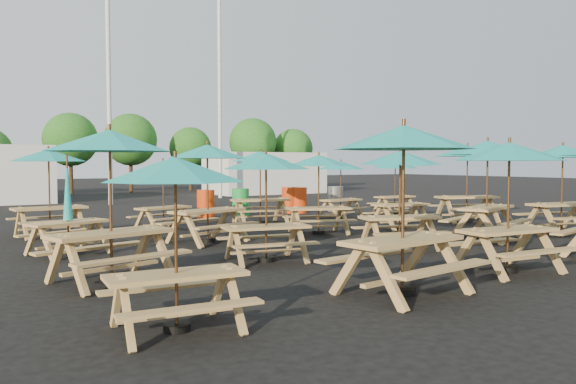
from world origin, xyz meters
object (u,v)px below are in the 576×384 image
picnic_unit_7 (163,170)px  picnic_unit_9 (400,164)px  picnic_unit_14 (401,165)px  waste_bin_0 (206,204)px  picnic_unit_6 (207,158)px  waste_bin_3 (299,200)px  picnic_unit_17 (563,157)px  picnic_unit_18 (467,156)px  picnic_unit_19 (395,168)px  picnic_unit_5 (266,169)px  picnic_unit_3 (49,161)px  picnic_unit_13 (488,154)px  picnic_unit_2 (68,214)px  picnic_unit_10 (319,166)px  picnic_unit_4 (404,149)px  picnic_unit_1 (110,151)px  waste_bin_1 (241,202)px  waste_bin_4 (335,199)px  picnic_unit_15 (341,169)px  picnic_unit_0 (175,181)px  picnic_unit_8 (509,160)px  picnic_unit_11 (260,161)px

picnic_unit_7 → picnic_unit_9: (3.37, -6.23, 0.18)m
picnic_unit_14 → waste_bin_0: picnic_unit_14 is taller
picnic_unit_6 → waste_bin_3: size_ratio=2.49×
picnic_unit_9 → picnic_unit_17: picnic_unit_17 is taller
picnic_unit_18 → picnic_unit_19: size_ratio=1.31×
picnic_unit_5 → picnic_unit_3: bearing=126.1°
picnic_unit_13 → picnic_unit_2: bearing=142.0°
picnic_unit_10 → picnic_unit_4: bearing=-96.9°
picnic_unit_1 → picnic_unit_7: size_ratio=1.19×
waste_bin_1 → picnic_unit_4: bearing=-106.1°
picnic_unit_5 → picnic_unit_13: 6.36m
waste_bin_4 → picnic_unit_15: bearing=-122.8°
picnic_unit_3 → waste_bin_4: size_ratio=2.34×
waste_bin_0 → picnic_unit_0: bearing=-114.7°
waste_bin_3 → waste_bin_4: size_ratio=1.00×
picnic_unit_5 → waste_bin_1: size_ratio=2.15×
picnic_unit_18 → picnic_unit_7: bearing=-178.0°
picnic_unit_7 → waste_bin_4: picnic_unit_7 is taller
picnic_unit_1 → waste_bin_0: bearing=44.2°
picnic_unit_6 → picnic_unit_7: bearing=74.9°
picnic_unit_4 → picnic_unit_7: (-0.36, 9.53, -0.42)m
picnic_unit_15 → picnic_unit_4: bearing=-131.2°
picnic_unit_13 → picnic_unit_0: bearing=179.4°
picnic_unit_7 → picnic_unit_19: size_ratio=1.03×
picnic_unit_6 → picnic_unit_9: bearing=-62.1°
picnic_unit_1 → waste_bin_1: 11.80m
picnic_unit_2 → picnic_unit_7: (3.16, 3.06, 0.87)m
picnic_unit_0 → picnic_unit_8: picnic_unit_8 is taller
picnic_unit_10 → picnic_unit_17: (5.98, -3.32, 0.24)m
picnic_unit_8 → waste_bin_3: bearing=79.9°
picnic_unit_5 → picnic_unit_13: size_ratio=0.81×
picnic_unit_3 → waste_bin_3: picnic_unit_3 is taller
picnic_unit_13 → picnic_unit_6: bearing=132.8°
picnic_unit_3 → picnic_unit_7: size_ratio=1.11×
picnic_unit_8 → waste_bin_3: 12.42m
picnic_unit_2 → picnic_unit_3: picnic_unit_3 is taller
picnic_unit_15 → waste_bin_0: (-4.01, 2.55, -1.23)m
picnic_unit_4 → picnic_unit_14: 8.64m
picnic_unit_8 → picnic_unit_17: 6.82m
picnic_unit_2 → picnic_unit_8: 8.91m
picnic_unit_7 → picnic_unit_15: (6.46, 0.08, -0.01)m
picnic_unit_6 → waste_bin_3: picnic_unit_6 is taller
picnic_unit_11 → picnic_unit_14: 4.48m
picnic_unit_4 → picnic_unit_3: bearing=100.9°
picnic_unit_13 → waste_bin_1: picnic_unit_13 is taller
picnic_unit_5 → picnic_unit_10: bearing=52.7°
picnic_unit_5 → waste_bin_1: bearing=76.9°
picnic_unit_15 → picnic_unit_11: bearing=169.3°
picnic_unit_3 → picnic_unit_11: bearing=-7.9°
picnic_unit_19 → waste_bin_4: size_ratio=2.05×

